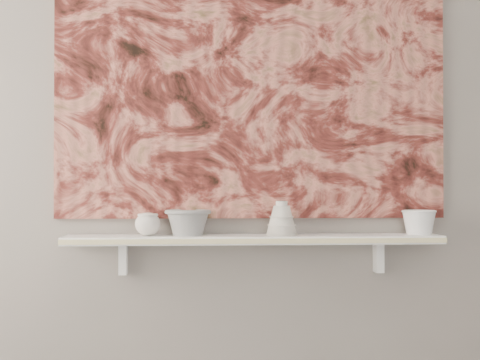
{
  "coord_description": "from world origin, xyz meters",
  "views": [
    {
      "loc": [
        -0.22,
        -0.98,
        1.1
      ],
      "look_at": [
        -0.05,
        1.49,
        1.14
      ],
      "focal_mm": 50.0,
      "sensor_mm": 36.0,
      "label": 1
    }
  ],
  "objects": [
    {
      "name": "bracket_left",
      "position": [
        -0.49,
        1.57,
        0.84
      ],
      "size": [
        0.03,
        0.06,
        0.12
      ],
      "primitive_type": "cube",
      "color": "white",
      "rests_on": "wall_back"
    },
    {
      "name": "painting",
      "position": [
        0.0,
        1.59,
        1.54
      ],
      "size": [
        1.5,
        0.02,
        1.1
      ],
      "primitive_type": "cube",
      "color": "maroon",
      "rests_on": "wall_back"
    },
    {
      "name": "bowl_grey",
      "position": [
        -0.25,
        1.51,
        0.98
      ],
      "size": [
        0.2,
        0.2,
        0.1
      ],
      "primitive_type": null,
      "rotation": [
        0.0,
        0.0,
        0.16
      ],
      "color": "gray",
      "rests_on": "shelf"
    },
    {
      "name": "house_motif",
      "position": [
        0.45,
        1.57,
        1.23
      ],
      "size": [
        0.09,
        0.0,
        0.08
      ],
      "primitive_type": "cube",
      "color": "black",
      "rests_on": "painting"
    },
    {
      "name": "shelf_stripe",
      "position": [
        0.0,
        1.41,
        0.92
      ],
      "size": [
        1.4,
        0.01,
        0.02
      ],
      "primitive_type": "cube",
      "color": "beige",
      "rests_on": "shelf"
    },
    {
      "name": "wall_back",
      "position": [
        0.0,
        1.6,
        1.35
      ],
      "size": [
        3.6,
        0.0,
        3.6
      ],
      "primitive_type": "plane",
      "rotation": [
        1.57,
        0.0,
        0.0
      ],
      "color": "gray",
      "rests_on": "floor"
    },
    {
      "name": "bracket_right",
      "position": [
        0.49,
        1.57,
        0.84
      ],
      "size": [
        0.03,
        0.06,
        0.12
      ],
      "primitive_type": "cube",
      "color": "white",
      "rests_on": "wall_back"
    },
    {
      "name": "shelf",
      "position": [
        0.0,
        1.51,
        0.92
      ],
      "size": [
        1.4,
        0.18,
        0.03
      ],
      "primitive_type": "cube",
      "color": "white",
      "rests_on": "wall_back"
    },
    {
      "name": "bell_vessel",
      "position": [
        0.1,
        1.51,
        0.99
      ],
      "size": [
        0.15,
        0.15,
        0.13
      ],
      "primitive_type": null,
      "rotation": [
        0.0,
        0.0,
        -0.39
      ],
      "color": "silver",
      "rests_on": "shelf"
    },
    {
      "name": "cup_cream",
      "position": [
        -0.39,
        1.51,
        0.97
      ],
      "size": [
        0.12,
        0.12,
        0.09
      ],
      "primitive_type": null,
      "rotation": [
        0.0,
        0.0,
        0.36
      ],
      "color": "beige",
      "rests_on": "shelf"
    },
    {
      "name": "bowl_white",
      "position": [
        0.63,
        1.51,
        0.98
      ],
      "size": [
        0.16,
        0.16,
        0.09
      ],
      "primitive_type": null,
      "rotation": [
        0.0,
        0.0,
        -0.29
      ],
      "color": "white",
      "rests_on": "shelf"
    }
  ]
}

